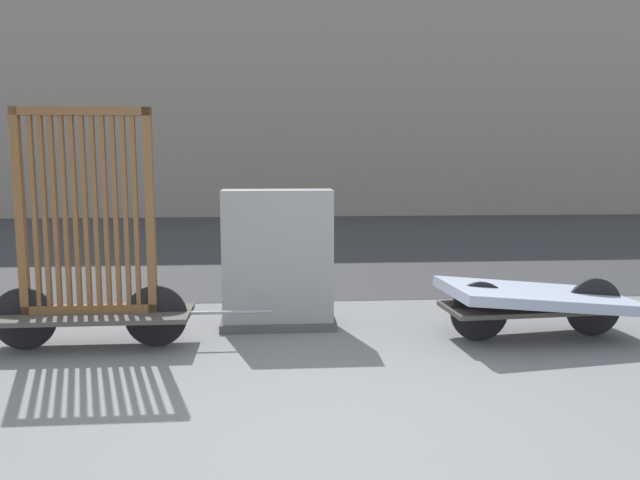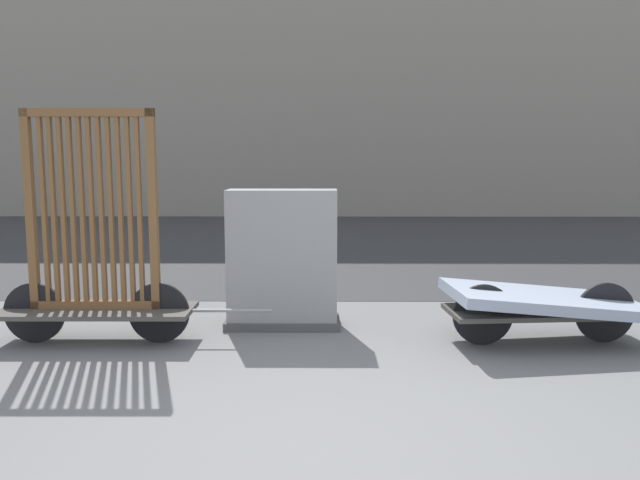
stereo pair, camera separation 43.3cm
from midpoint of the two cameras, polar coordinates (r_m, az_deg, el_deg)
ground_plane at (r=3.64m, az=3.34°, el=-18.84°), size 60.00×60.00×0.00m
road_strip at (r=12.26m, az=1.25°, el=-0.09°), size 56.00×10.46×0.01m
building_facade at (r=19.70m, az=0.98°, el=17.76°), size 48.00×4.00×10.28m
bike_cart_with_bedframe at (r=5.69m, az=-17.86°, el=-1.91°), size 2.39×0.60×2.03m
bike_cart_with_mattress at (r=5.88m, az=21.93°, el=-5.42°), size 2.41×1.02×0.53m
utility_cabinet at (r=5.95m, az=-1.37°, el=-2.16°), size 1.10×0.45×1.32m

